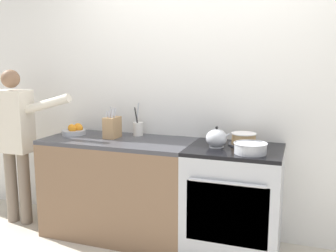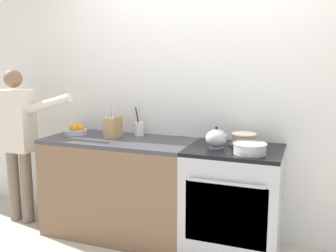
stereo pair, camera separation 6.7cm
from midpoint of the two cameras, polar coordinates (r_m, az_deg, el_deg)
wall_back at (r=3.35m, az=6.41°, el=5.17°), size 8.00×0.04×2.60m
counter_cabinet at (r=3.47m, az=-6.79°, el=-9.16°), size 1.33×0.63×0.89m
stove_range at (r=3.14m, az=10.53°, el=-11.26°), size 0.75×0.66×0.89m
layer_cake at (r=3.12m, az=12.10°, el=-2.06°), size 0.25×0.25×0.10m
tea_kettle at (r=3.01m, az=8.03°, el=-1.89°), size 0.21×0.17×0.17m
mixing_bowl at (r=2.85m, az=13.02°, el=-3.35°), size 0.25×0.25×0.08m
knife_block at (r=3.40m, az=-7.83°, el=-0.13°), size 0.11×0.17×0.28m
utensil_crock at (r=3.48m, az=-3.90°, el=-0.33°), size 0.09×0.09×0.30m
fruit_bowl at (r=3.63m, az=-13.32°, el=-0.61°), size 0.22×0.22×0.11m
person_baker at (r=3.86m, az=-21.51°, el=-1.08°), size 0.89×0.20×1.49m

